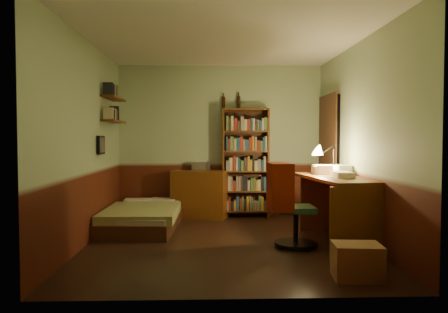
{
  "coord_description": "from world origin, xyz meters",
  "views": [
    {
      "loc": [
        -0.21,
        -5.58,
        1.34
      ],
      "look_at": [
        0.0,
        0.25,
        1.1
      ],
      "focal_mm": 35.0,
      "sensor_mm": 36.0,
      "label": 1
    }
  ],
  "objects_px": {
    "bed": "(143,209)",
    "desk_lamp": "(334,151)",
    "desk": "(336,210)",
    "cardboard_box_b": "(360,255)",
    "dresser": "(200,194)",
    "bookshelf": "(246,163)",
    "cardboard_box_a": "(357,261)",
    "mini_stereo": "(201,166)",
    "office_chair": "(296,203)"
  },
  "relations": [
    {
      "from": "dresser",
      "to": "cardboard_box_a",
      "type": "bearing_deg",
      "value": -50.13
    },
    {
      "from": "bed",
      "to": "desk_lamp",
      "type": "height_order",
      "value": "desk_lamp"
    },
    {
      "from": "bed",
      "to": "dresser",
      "type": "height_order",
      "value": "dresser"
    },
    {
      "from": "mini_stereo",
      "to": "cardboard_box_a",
      "type": "bearing_deg",
      "value": -44.07
    },
    {
      "from": "dresser",
      "to": "office_chair",
      "type": "distance_m",
      "value": 2.37
    },
    {
      "from": "dresser",
      "to": "mini_stereo",
      "type": "height_order",
      "value": "mini_stereo"
    },
    {
      "from": "desk_lamp",
      "to": "cardboard_box_a",
      "type": "distance_m",
      "value": 2.14
    },
    {
      "from": "desk_lamp",
      "to": "cardboard_box_b",
      "type": "distance_m",
      "value": 1.78
    },
    {
      "from": "bed",
      "to": "desk",
      "type": "height_order",
      "value": "desk"
    },
    {
      "from": "mini_stereo",
      "to": "desk",
      "type": "height_order",
      "value": "mini_stereo"
    },
    {
      "from": "bed",
      "to": "office_chair",
      "type": "relative_size",
      "value": 1.71
    },
    {
      "from": "office_chair",
      "to": "desk_lamp",
      "type": "bearing_deg",
      "value": 43.21
    },
    {
      "from": "cardboard_box_a",
      "to": "cardboard_box_b",
      "type": "distance_m",
      "value": 0.48
    },
    {
      "from": "dresser",
      "to": "cardboard_box_a",
      "type": "distance_m",
      "value": 3.64
    },
    {
      "from": "mini_stereo",
      "to": "desk_lamp",
      "type": "height_order",
      "value": "desk_lamp"
    },
    {
      "from": "dresser",
      "to": "desk",
      "type": "xyz_separation_m",
      "value": [
        1.8,
        -1.81,
        0.02
      ]
    },
    {
      "from": "cardboard_box_b",
      "to": "bed",
      "type": "bearing_deg",
      "value": 141.73
    },
    {
      "from": "desk",
      "to": "cardboard_box_b",
      "type": "relative_size",
      "value": 5.36
    },
    {
      "from": "bed",
      "to": "dresser",
      "type": "bearing_deg",
      "value": 47.37
    },
    {
      "from": "desk_lamp",
      "to": "office_chair",
      "type": "distance_m",
      "value": 1.08
    },
    {
      "from": "desk_lamp",
      "to": "dresser",
      "type": "bearing_deg",
      "value": 162.56
    },
    {
      "from": "desk_lamp",
      "to": "bookshelf",
      "type": "bearing_deg",
      "value": 145.59
    },
    {
      "from": "cardboard_box_b",
      "to": "desk_lamp",
      "type": "bearing_deg",
      "value": 85.11
    },
    {
      "from": "mini_stereo",
      "to": "desk_lamp",
      "type": "bearing_deg",
      "value": -18.14
    },
    {
      "from": "desk",
      "to": "desk_lamp",
      "type": "xyz_separation_m",
      "value": [
        0.07,
        0.41,
        0.74
      ]
    },
    {
      "from": "office_chair",
      "to": "dresser",
      "type": "bearing_deg",
      "value": 121.03
    },
    {
      "from": "desk",
      "to": "office_chair",
      "type": "distance_m",
      "value": 0.61
    },
    {
      "from": "cardboard_box_a",
      "to": "bed",
      "type": "bearing_deg",
      "value": 134.08
    },
    {
      "from": "mini_stereo",
      "to": "desk_lamp",
      "type": "relative_size",
      "value": 0.42
    },
    {
      "from": "mini_stereo",
      "to": "bookshelf",
      "type": "relative_size",
      "value": 0.14
    },
    {
      "from": "desk_lamp",
      "to": "office_chair",
      "type": "relative_size",
      "value": 0.58
    },
    {
      "from": "dresser",
      "to": "bookshelf",
      "type": "distance_m",
      "value": 0.95
    },
    {
      "from": "bookshelf",
      "to": "mini_stereo",
      "type": "bearing_deg",
      "value": 178.12
    },
    {
      "from": "bookshelf",
      "to": "desk_lamp",
      "type": "height_order",
      "value": "bookshelf"
    },
    {
      "from": "bed",
      "to": "cardboard_box_a",
      "type": "xyz_separation_m",
      "value": [
        2.4,
        -2.48,
        -0.11
      ]
    },
    {
      "from": "desk",
      "to": "desk_lamp",
      "type": "distance_m",
      "value": 0.85
    },
    {
      "from": "bed",
      "to": "mini_stereo",
      "type": "xyz_separation_m",
      "value": [
        0.85,
        0.92,
        0.6
      ]
    },
    {
      "from": "bed",
      "to": "cardboard_box_a",
      "type": "bearing_deg",
      "value": -42.19
    },
    {
      "from": "bookshelf",
      "to": "desk_lamp",
      "type": "xyz_separation_m",
      "value": [
        1.09,
        -1.49,
        0.24
      ]
    },
    {
      "from": "bed",
      "to": "bookshelf",
      "type": "distance_m",
      "value": 1.95
    },
    {
      "from": "bookshelf",
      "to": "office_chair",
      "type": "relative_size",
      "value": 1.71
    },
    {
      "from": "dresser",
      "to": "cardboard_box_b",
      "type": "relative_size",
      "value": 3.05
    },
    {
      "from": "dresser",
      "to": "desk_lamp",
      "type": "height_order",
      "value": "desk_lamp"
    },
    {
      "from": "office_chair",
      "to": "cardboard_box_a",
      "type": "height_order",
      "value": "office_chair"
    },
    {
      "from": "mini_stereo",
      "to": "desk_lamp",
      "type": "xyz_separation_m",
      "value": [
        1.85,
        -1.53,
        0.29
      ]
    },
    {
      "from": "bed",
      "to": "mini_stereo",
      "type": "relative_size",
      "value": 7.07
    },
    {
      "from": "desk",
      "to": "office_chair",
      "type": "height_order",
      "value": "office_chair"
    },
    {
      "from": "mini_stereo",
      "to": "office_chair",
      "type": "distance_m",
      "value": 2.48
    },
    {
      "from": "bookshelf",
      "to": "desk",
      "type": "relative_size",
      "value": 1.17
    },
    {
      "from": "dresser",
      "to": "desk",
      "type": "bearing_deg",
      "value": -30.94
    }
  ]
}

